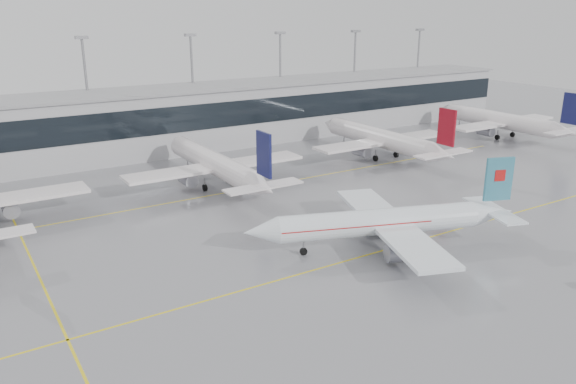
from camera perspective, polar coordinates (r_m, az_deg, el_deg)
ground at (r=64.35m, az=5.73°, el=-7.04°), size 320.00×320.00×0.00m
taxi_line_main at (r=64.35m, az=5.73°, el=-7.03°), size 120.00×0.25×0.01m
taxi_line_north at (r=88.25m, az=-6.22°, el=-0.04°), size 120.00×0.25×0.01m
taxi_line_cross at (r=66.82m, az=-24.07°, el=-7.63°), size 0.25×60.00×0.01m
terminal at (r=115.65m, az=-13.38°, el=6.94°), size 180.00×15.00×12.00m
terminal_glass at (r=108.37m, az=-12.11°, el=7.12°), size 180.00×0.20×5.00m
terminal_roof at (r=114.68m, az=-13.60°, el=9.98°), size 182.00×16.00×0.40m
light_masts at (r=120.20m, az=-14.60°, el=10.80°), size 156.40×1.00×22.60m
air_canada_jet at (r=67.56m, az=10.20°, el=-3.02°), size 32.90×26.34×10.35m
parked_jet_c at (r=90.41m, az=-7.33°, el=2.80°), size 29.64×36.96×11.72m
parked_jet_d at (r=109.25m, az=9.59°, el=5.32°), size 29.64×36.96×11.72m
parked_jet_e at (r=134.72m, az=20.92°, el=6.76°), size 29.64×36.96×11.72m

